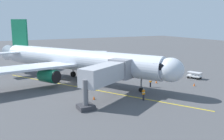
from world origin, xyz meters
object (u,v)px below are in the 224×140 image
Objects in this scene: safety_cone_nose_left at (194,84)px; safety_cone_nose_right at (156,82)px; ground_crew_wing_walker at (144,94)px; baggage_cart_near_nose at (194,75)px; airplane at (74,60)px; safety_cone_wing_port at (94,98)px; ground_crew_marshaller at (150,82)px; jet_bridge at (110,73)px; safety_cone_wing_starboard at (154,73)px.

safety_cone_nose_left is 6.57m from safety_cone_nose_right.
baggage_cart_near_nose is at bearing -157.90° from ground_crew_wing_walker.
safety_cone_wing_port is (1.29, 11.99, -3.73)m from airplane.
baggage_cart_near_nose is 6.02m from safety_cone_nose_left.
ground_crew_marshaller is at bearing 134.83° from airplane.
jet_bridge is 4.21m from safety_cone_wing_port.
safety_cone_nose_left is (-16.24, 0.60, -3.49)m from jet_bridge.
safety_cone_nose_left and safety_cone_nose_right have the same top height.
baggage_cart_near_nose is at bearing -173.72° from ground_crew_marshaller.
safety_cone_wing_port is at bearing 28.63° from safety_cone_wing_starboard.
jet_bridge is at bearing -39.83° from ground_crew_wing_walker.
safety_cone_wing_starboard is at bearing 172.99° from airplane.
safety_cone_nose_right is at bearing 146.67° from airplane.
safety_cone_nose_right is at bearing -3.21° from baggage_cart_near_nose.
jet_bridge is at bearing 168.86° from safety_cone_wing_port.
ground_crew_wing_walker is at bearing 140.17° from jet_bridge.
airplane is at bearing -96.16° from safety_cone_wing_port.
safety_cone_nose_right is (-12.68, 8.34, -3.73)m from airplane.
safety_cone_nose_left is (-7.22, 2.95, -0.61)m from ground_crew_marshaller.
ground_crew_marshaller is 11.51m from safety_cone_wing_port.
safety_cone_wing_port is (22.84, 3.16, -0.38)m from baggage_cart_near_nose.
ground_crew_wing_walker is at bearing 46.66° from ground_crew_marshaller.
safety_cone_nose_right is at bearing -45.81° from safety_cone_nose_left.
safety_cone_nose_right is at bearing 56.19° from safety_cone_wing_starboard.
jet_bridge is 9.75m from ground_crew_marshaller.
ground_crew_marshaller is 0.59× the size of baggage_cart_near_nose.
safety_cone_nose_left is 18.59m from safety_cone_wing_port.
safety_cone_nose_left is 1.00× the size of safety_cone_wing_port.
safety_cone_nose_right is at bearing -146.21° from ground_crew_marshaller.
safety_cone_wing_starboard is (0.38, -10.98, 0.00)m from safety_cone_nose_left.
safety_cone_nose_left is (4.29, 4.22, -0.38)m from baggage_cart_near_nose.
safety_cone_nose_left is at bearing -168.30° from ground_crew_wing_walker.
ground_crew_wing_walker is 10.73m from safety_cone_nose_right.
ground_crew_marshaller reaches higher than safety_cone_nose_right.
jet_bridge is 6.31× the size of ground_crew_wing_walker.
ground_crew_marshaller is at bearing -22.23° from safety_cone_nose_left.
jet_bridge reaches higher than safety_cone_nose_right.
jet_bridge is 16.62m from safety_cone_nose_left.
jet_bridge reaches higher than safety_cone_wing_port.
ground_crew_marshaller reaches higher than safety_cone_wing_starboard.
airplane is 21.36× the size of ground_crew_marshaller.
jet_bridge is (-1.03, 12.45, -0.24)m from airplane.
ground_crew_marshaller is 7.59m from ground_crew_wing_walker.
baggage_cart_near_nose is 5.31× the size of safety_cone_wing_port.
ground_crew_wing_walker is at bearing 48.37° from safety_cone_wing_starboard.
safety_cone_wing_starboard is at bearing -131.63° from ground_crew_wing_walker.
jet_bridge is at bearing -2.13° from safety_cone_nose_left.
ground_crew_marshaller is (-10.05, 10.10, -3.12)m from airplane.
airplane is 14.58m from ground_crew_marshaller.
baggage_cart_near_nose is at bearing -135.49° from safety_cone_nose_left.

